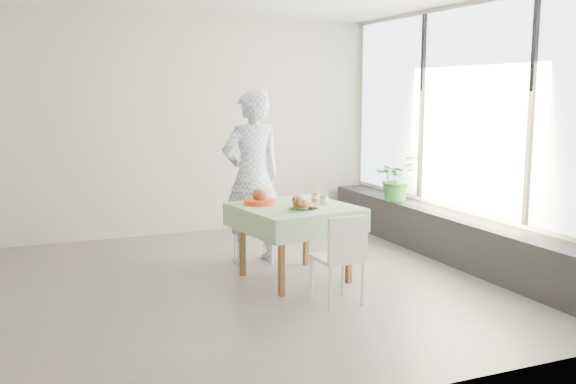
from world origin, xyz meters
name	(u,v)px	position (x,y,z in m)	size (l,w,h in m)	color
floor	(208,289)	(0.00, 0.00, 0.00)	(6.00, 6.00, 0.00)	#5C5A58
wall_back	(152,127)	(0.00, 2.50, 1.40)	(6.00, 0.02, 2.80)	beige
wall_front	(325,174)	(0.00, -2.50, 1.40)	(6.00, 0.02, 2.80)	beige
wall_right	(473,133)	(3.00, 0.00, 1.40)	(0.02, 5.00, 2.80)	beige
window_pane	(471,109)	(2.97, 0.00, 1.65)	(0.01, 4.80, 2.18)	#D1E0F9
window_ledge	(453,237)	(2.80, 0.00, 0.25)	(0.40, 4.80, 0.50)	black
cafe_table	(295,234)	(0.89, -0.01, 0.46)	(1.19, 1.19, 0.74)	brown
chair_far	(253,238)	(0.75, 0.82, 0.26)	(0.45, 0.45, 0.83)	white
chair_near	(338,276)	(0.95, -0.82, 0.25)	(0.40, 0.40, 0.80)	white
diner	(252,177)	(0.73, 0.78, 0.94)	(0.68, 0.45, 1.87)	#839DD2
main_dish	(301,205)	(0.85, -0.27, 0.79)	(0.30, 0.30, 0.15)	white
juice_cup_orange	(316,196)	(1.16, 0.09, 0.81)	(0.10, 0.10, 0.28)	white
juice_cup_lemonade	(324,199)	(1.17, -0.08, 0.80)	(0.09, 0.09, 0.26)	white
second_dish	(259,200)	(0.60, 0.20, 0.79)	(0.31, 0.31, 0.15)	red
potted_plant	(396,178)	(2.70, 1.05, 0.78)	(0.51, 0.44, 0.57)	#286E24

